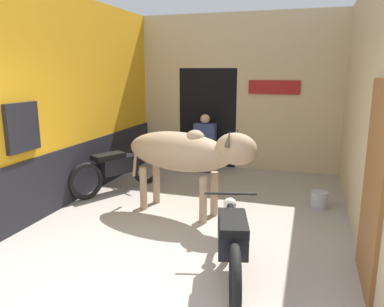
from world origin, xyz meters
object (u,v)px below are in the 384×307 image
cow (186,153)px  bucket (319,200)px  shopkeeper_seated (204,142)px  plastic_stool (185,158)px  motorcycle_near (232,239)px  motorcycle_far (118,168)px

cow → bucket: 2.22m
shopkeeper_seated → bucket: bearing=-34.5°
plastic_stool → bucket: bearing=-29.8°
motorcycle_near → motorcycle_far: motorcycle_near is taller
motorcycle_far → bucket: motorcycle_far is taller
cow → plastic_stool: size_ratio=4.54×
motorcycle_far → bucket: size_ratio=6.54×
plastic_stool → cow: bearing=-71.2°
motorcycle_near → plastic_stool: bearing=114.7°
cow → motorcycle_far: (-1.47, 0.66, -0.51)m
motorcycle_far → shopkeeper_seated: size_ratio=1.42×
cow → bucket: (1.89, 0.84, -0.80)m
motorcycle_near → bucket: (0.90, 2.38, -0.30)m
motorcycle_far → plastic_stool: (0.66, 1.73, -0.17)m
shopkeeper_seated → motorcycle_far: bearing=-121.3°
bucket → motorcycle_near: bearing=-110.6°
motorcycle_near → plastic_stool: motorcycle_near is taller
cow → motorcycle_far: bearing=155.9°
motorcycle_far → motorcycle_near: bearing=-41.7°
bucket → cow: bearing=-156.0°
motorcycle_near → shopkeeper_seated: shopkeeper_seated is taller
bucket → shopkeeper_seated: bearing=145.5°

